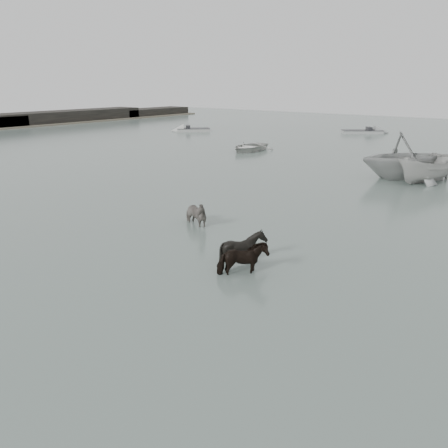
{
  "coord_description": "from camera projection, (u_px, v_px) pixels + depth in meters",
  "views": [
    {
      "loc": [
        8.79,
        -9.5,
        5.7
      ],
      "look_at": [
        -0.09,
        1.84,
        1.0
      ],
      "focal_mm": 35.0,
      "sensor_mm": 36.0,
      "label": 1
    }
  ],
  "objects": [
    {
      "name": "pony_pinto",
      "position": [
        194.0,
        209.0,
        18.0
      ],
      "size": [
        1.75,
        1.1,
        1.37
      ],
      "primitive_type": "imported",
      "rotation": [
        0.0,
        0.0,
        1.33
      ],
      "color": "black",
      "rests_on": "ground"
    },
    {
      "name": "boat_small",
      "position": [
        428.0,
        168.0,
        25.55
      ],
      "size": [
        3.44,
        5.05,
        1.83
      ],
      "primitive_type": "imported",
      "rotation": [
        0.0,
        0.0,
        -0.39
      ],
      "color": "#B7B6B2",
      "rests_on": "ground"
    },
    {
      "name": "ground",
      "position": [
        191.0,
        268.0,
        14.03
      ],
      "size": [
        140.0,
        140.0,
        0.0
      ],
      "primitive_type": "plane",
      "color": "#53625A",
      "rests_on": "ground"
    },
    {
      "name": "skiff_far",
      "position": [
        362.0,
        130.0,
        50.54
      ],
      "size": [
        6.0,
        5.03,
        0.75
      ],
      "primitive_type": null,
      "rotation": [
        0.0,
        0.0,
        0.64
      ],
      "color": "#9EA19E",
      "rests_on": "ground"
    },
    {
      "name": "pony_dark",
      "position": [
        243.0,
        256.0,
        13.3
      ],
      "size": [
        1.42,
        1.55,
        1.3
      ],
      "primitive_type": "imported",
      "rotation": [
        0.0,
        0.0,
        1.29
      ],
      "color": "black",
      "rests_on": "ground"
    },
    {
      "name": "rowboat_lead",
      "position": [
        249.0,
        146.0,
        37.72
      ],
      "size": [
        3.3,
        4.5,
        0.91
      ],
      "primitive_type": "imported",
      "rotation": [
        0.0,
        0.0,
        0.04
      ],
      "color": "beige",
      "rests_on": "ground"
    },
    {
      "name": "rowboat_trail",
      "position": [
        404.0,
        154.0,
        26.64
      ],
      "size": [
        7.25,
        7.4,
        2.96
      ],
      "primitive_type": "imported",
      "rotation": [
        0.0,
        0.0,
        2.49
      ],
      "color": "#A3A6A3",
      "rests_on": "ground"
    },
    {
      "name": "skiff_outer",
      "position": [
        194.0,
        128.0,
        52.6
      ],
      "size": [
        5.01,
        4.94,
        0.75
      ],
      "primitive_type": null,
      "rotation": [
        0.0,
        0.0,
        3.91
      ],
      "color": "#ACADA8",
      "rests_on": "ground"
    },
    {
      "name": "pony_black",
      "position": [
        243.0,
        240.0,
        14.43
      ],
      "size": [
        1.36,
        1.23,
        1.41
      ],
      "primitive_type": "imported",
      "rotation": [
        0.0,
        0.0,
        1.65
      ],
      "color": "black",
      "rests_on": "ground"
    }
  ]
}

